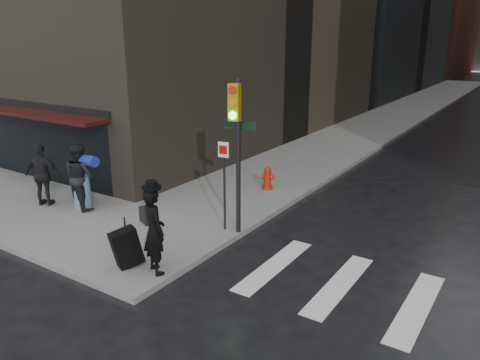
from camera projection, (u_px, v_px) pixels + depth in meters
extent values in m
plane|color=black|center=(135.00, 246.00, 11.92)|extent=(140.00, 140.00, 0.00)
cube|color=slate|center=(409.00, 109.00, 33.46)|extent=(4.00, 50.00, 0.15)
cube|color=silver|center=(274.00, 265.00, 10.88)|extent=(0.50, 3.00, 0.01)
cube|color=silver|center=(339.00, 285.00, 10.04)|extent=(0.50, 3.00, 0.01)
cube|color=silver|center=(416.00, 307.00, 9.20)|extent=(0.50, 3.00, 0.01)
cube|color=black|center=(34.00, 144.00, 16.81)|extent=(8.00, 0.12, 2.60)
cube|color=black|center=(17.00, 111.00, 16.04)|extent=(8.40, 1.10, 0.12)
cube|color=black|center=(27.00, 104.00, 16.33)|extent=(8.40, 0.08, 0.22)
imported|color=black|center=(154.00, 231.00, 10.01)|extent=(0.83, 0.71, 1.93)
cylinder|color=black|center=(152.00, 187.00, 9.72)|extent=(0.41, 0.41, 0.05)
cylinder|color=black|center=(151.00, 185.00, 9.70)|extent=(0.26, 0.26, 0.15)
cube|color=black|center=(145.00, 216.00, 10.16)|extent=(0.43, 0.29, 0.33)
cube|color=black|center=(127.00, 248.00, 10.41)|extent=(0.60, 0.81, 0.98)
cylinder|color=black|center=(125.00, 226.00, 10.25)|extent=(0.04, 0.04, 0.45)
imported|color=black|center=(80.00, 177.00, 13.79)|extent=(1.08, 0.91, 1.98)
cube|color=black|center=(80.00, 185.00, 14.35)|extent=(0.64, 0.42, 0.37)
cylinder|color=navy|center=(88.00, 161.00, 13.51)|extent=(0.60, 0.32, 0.32)
imported|color=black|center=(43.00, 175.00, 14.08)|extent=(1.21, 0.89, 1.91)
cylinder|color=black|center=(238.00, 159.00, 11.80)|extent=(0.12, 0.12, 3.99)
cube|color=#AA970B|center=(234.00, 102.00, 11.18)|extent=(0.30, 0.22, 0.90)
cylinder|color=red|center=(233.00, 90.00, 11.01)|extent=(0.20, 0.08, 0.20)
cylinder|color=orange|center=(233.00, 103.00, 11.10)|extent=(0.20, 0.08, 0.20)
cylinder|color=#19E533|center=(233.00, 115.00, 11.19)|extent=(0.20, 0.08, 0.20)
cylinder|color=black|center=(224.00, 187.00, 12.20)|extent=(0.06, 0.06, 2.40)
cube|color=white|center=(223.00, 150.00, 11.88)|extent=(0.30, 0.06, 0.40)
cube|color=black|center=(240.00, 125.00, 11.62)|extent=(0.89, 0.16, 0.22)
cylinder|color=#B91E0B|center=(267.00, 187.00, 15.83)|extent=(0.34, 0.34, 0.11)
cylinder|color=#B91E0B|center=(267.00, 180.00, 15.75)|extent=(0.25, 0.25, 0.64)
sphere|color=#B91E0B|center=(268.00, 170.00, 15.65)|extent=(0.23, 0.23, 0.23)
cylinder|color=#B91E0B|center=(267.00, 177.00, 15.72)|extent=(0.45, 0.29, 0.15)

